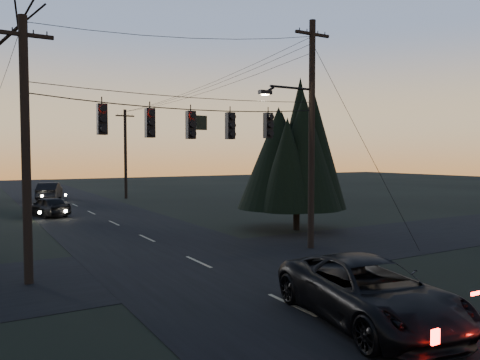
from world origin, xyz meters
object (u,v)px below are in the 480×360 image
suv_near (369,292)px  sedan_oncoming_b (50,192)px  utility_pole_right (311,248)px  sedan_oncoming_a (48,207)px  utility_pole_left (29,284)px  utility_pole_far_r (126,198)px  evergreen_right (297,146)px

suv_near → sedan_oncoming_b: (-1.93, 37.77, 0.03)m
sedan_oncoming_b → utility_pole_right: bearing=119.0°
sedan_oncoming_a → sedan_oncoming_b: bearing=-115.6°
utility_pole_right → sedan_oncoming_b: bearing=102.6°
utility_pole_left → sedan_oncoming_a: (3.02, 17.43, 0.68)m
utility_pole_right → sedan_oncoming_a: utility_pole_right is taller
utility_pole_far_r → suv_near: 36.38m
utility_pole_left → suv_near: (6.80, -8.07, 0.78)m
utility_pole_right → suv_near: bearing=-120.2°
utility_pole_left → sedan_oncoming_a: utility_pole_left is taller
utility_pole_far_r → sedan_oncoming_b: (-6.63, 1.70, 0.81)m
utility_pole_left → sedan_oncoming_a: size_ratio=2.14×
evergreen_right → utility_pole_right: bearing=-120.0°
utility_pole_far_r → evergreen_right: 24.18m
utility_pole_right → sedan_oncoming_a: bearing=115.9°
utility_pole_far_r → suv_near: (-4.70, -36.07, 0.78)m
evergreen_right → sedan_oncoming_b: size_ratio=1.66×
evergreen_right → sedan_oncoming_b: bearing=109.9°
sedan_oncoming_a → sedan_oncoming_b: (1.85, 12.28, 0.13)m
evergreen_right → suv_near: evergreen_right is taller
utility_pole_left → sedan_oncoming_b: 30.11m
utility_pole_far_r → utility_pole_left: bearing=-112.3°
evergreen_right → utility_pole_far_r: bearing=96.2°
suv_near → sedan_oncoming_b: size_ratio=1.15×
evergreen_right → utility_pole_left: bearing=-162.6°
suv_near → sedan_oncoming_b: bearing=102.8°
utility_pole_left → sedan_oncoming_b: utility_pole_left is taller
sedan_oncoming_b → sedan_oncoming_a: bearing=97.8°
sedan_oncoming_b → utility_pole_far_r: bearing=-178.0°
utility_pole_right → sedan_oncoming_b: (-6.63, 29.70, 0.81)m
sedan_oncoming_b → suv_near: bearing=109.3°
utility_pole_left → suv_near: utility_pole_left is taller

